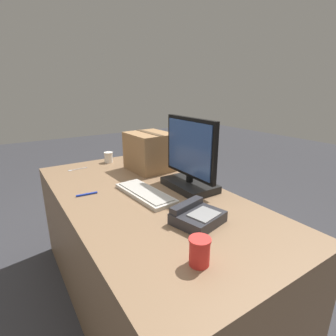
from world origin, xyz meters
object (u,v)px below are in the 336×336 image
object	(u,v)px
keyboard	(145,193)
paper_cup_right	(200,251)
pen_marker	(87,194)
paper_cup_left	(109,157)
desk_phone	(197,216)
spoon	(75,170)
cardboard_box	(150,151)
monitor	(190,163)

from	to	relation	value
keyboard	paper_cup_right	size ratio (longest dim) A/B	4.32
paper_cup_right	pen_marker	xyz separation A→B (m)	(-0.84, -0.15, -0.05)
pen_marker	paper_cup_left	bearing A→B (deg)	-116.91
desk_phone	spoon	xyz separation A→B (m)	(-1.13, -0.27, -0.03)
paper_cup_left	pen_marker	bearing A→B (deg)	-31.49
keyboard	paper_cup_right	world-z (taller)	paper_cup_right
paper_cup_right	cardboard_box	world-z (taller)	cardboard_box
desk_phone	cardboard_box	distance (m)	0.87
keyboard	desk_phone	bearing A→B (deg)	2.44
paper_cup_left	cardboard_box	size ratio (longest dim) A/B	0.25
paper_cup_right	pen_marker	world-z (taller)	paper_cup_right
keyboard	spoon	world-z (taller)	keyboard
monitor	keyboard	xyz separation A→B (m)	(-0.05, -0.28, -0.15)
keyboard	paper_cup_left	world-z (taller)	paper_cup_left
monitor	paper_cup_left	distance (m)	0.86
monitor	pen_marker	distance (m)	0.64
cardboard_box	pen_marker	size ratio (longest dim) A/B	2.79
keyboard	spoon	distance (m)	0.75
paper_cup_left	paper_cup_right	distance (m)	1.45
desk_phone	paper_cup_left	world-z (taller)	paper_cup_left
paper_cup_right	spoon	xyz separation A→B (m)	(-1.37, -0.09, -0.05)
spoon	desk_phone	bearing A→B (deg)	100.62
keyboard	cardboard_box	world-z (taller)	cardboard_box
monitor	paper_cup_right	size ratio (longest dim) A/B	4.22
keyboard	desk_phone	size ratio (longest dim) A/B	1.80
paper_cup_left	paper_cup_right	world-z (taller)	paper_cup_right
paper_cup_right	spoon	distance (m)	1.38
desk_phone	pen_marker	distance (m)	0.69
monitor	keyboard	distance (m)	0.33
monitor	pen_marker	xyz separation A→B (m)	(-0.24, -0.57, -0.16)
monitor	desk_phone	distance (m)	0.45
desk_phone	spoon	bearing A→B (deg)	179.88
keyboard	desk_phone	world-z (taller)	desk_phone
cardboard_box	paper_cup_right	bearing A→B (deg)	-20.53
spoon	cardboard_box	bearing A→B (deg)	145.83
pen_marker	paper_cup_right	bearing A→B (deg)	104.91
desk_phone	paper_cup_left	bearing A→B (deg)	165.26
paper_cup_left	spoon	size ratio (longest dim) A/B	0.58
pen_marker	keyboard	bearing A→B (deg)	151.18
paper_cup_left	spoon	distance (m)	0.30
keyboard	paper_cup_right	bearing A→B (deg)	-16.14
paper_cup_left	cardboard_box	bearing A→B (deg)	29.05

